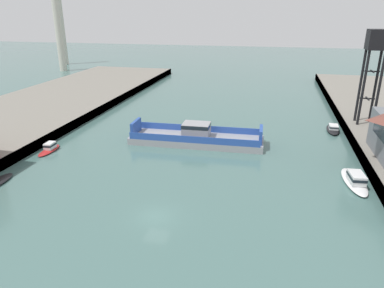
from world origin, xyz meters
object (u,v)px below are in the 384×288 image
object	(u,v)px
moored_boat_near_left	(49,148)
crane_tower	(376,51)
moored_boat_mid_right	(355,180)
smokestack_distant_a	(60,21)
chain_ferry	(196,137)
moored_boat_mid_left	(333,129)
smokestack_distant_b	(57,22)

from	to	relation	value
moored_boat_near_left	crane_tower	bearing A→B (deg)	23.18
moored_boat_mid_right	smokestack_distant_a	bearing A→B (deg)	136.67
chain_ferry	moored_boat_mid_right	distance (m)	24.90
crane_tower	smokestack_distant_a	size ratio (longest dim) A/B	0.51
moored_boat_mid_left	smokestack_distant_a	xyz separation A→B (m)	(-95.75, 68.18, 16.51)
moored_boat_near_left	moored_boat_mid_left	world-z (taller)	moored_boat_near_left
crane_tower	smokestack_distant_b	distance (m)	105.47
smokestack_distant_a	smokestack_distant_b	bearing A→B (deg)	-61.05
moored_boat_near_left	moored_boat_mid_right	world-z (taller)	moored_boat_mid_right
moored_boat_mid_right	crane_tower	world-z (taller)	crane_tower
moored_boat_near_left	smokestack_distant_b	bearing A→B (deg)	120.22
moored_boat_near_left	smokestack_distant_b	world-z (taller)	smokestack_distant_b
crane_tower	chain_ferry	bearing A→B (deg)	-155.68
smokestack_distant_b	moored_boat_mid_right	bearing A→B (deg)	-40.56
moored_boat_mid_right	moored_boat_mid_left	bearing A→B (deg)	89.28
moored_boat_mid_right	chain_ferry	bearing A→B (deg)	155.91
smokestack_distant_a	crane_tower	bearing A→B (deg)	-33.68
moored_boat_mid_left	crane_tower	size ratio (longest dim) A/B	0.40
moored_boat_mid_right	crane_tower	bearing A→B (deg)	76.75
moored_boat_mid_right	smokestack_distant_a	size ratio (longest dim) A/B	0.26
moored_boat_near_left	smokestack_distant_a	bearing A→B (deg)	119.99
chain_ferry	smokestack_distant_a	distance (m)	109.24
moored_boat_near_left	moored_boat_mid_right	xyz separation A→B (m)	(44.38, -1.56, 0.13)
moored_boat_mid_left	moored_boat_near_left	bearing A→B (deg)	-155.51
smokestack_distant_a	moored_boat_mid_left	bearing A→B (deg)	-35.45
chain_ferry	smokestack_distant_a	world-z (taller)	smokestack_distant_a
moored_boat_mid_right	smokestack_distant_b	xyz separation A→B (m)	(-86.70, 74.22, 16.50)
moored_boat_mid_left	moored_boat_mid_right	world-z (taller)	moored_boat_mid_right
crane_tower	smokestack_distant_b	world-z (taller)	smokestack_distant_b
moored_boat_mid_right	smokestack_distant_b	bearing A→B (deg)	139.44
moored_boat_near_left	smokestack_distant_a	distance (m)	103.53
chain_ferry	moored_boat_mid_left	size ratio (longest dim) A/B	3.39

